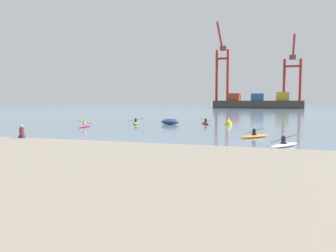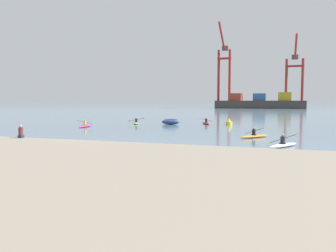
{
  "view_description": "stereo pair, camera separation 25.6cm",
  "coord_description": "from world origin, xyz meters",
  "px_view_note": "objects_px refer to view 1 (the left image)",
  "views": [
    {
      "loc": [
        12.27,
        -21.45,
        3.31
      ],
      "look_at": [
        0.97,
        12.48,
        0.6
      ],
      "focal_mm": 35.75,
      "sensor_mm": 36.0,
      "label": 1
    },
    {
      "loc": [
        12.51,
        -21.37,
        3.31
      ],
      "look_at": [
        0.97,
        12.48,
        0.6
      ],
      "focal_mm": 35.75,
      "sensor_mm": 36.0,
      "label": 2
    }
  ],
  "objects_px": {
    "gantry_crane_west_mid": "(292,74)",
    "kayak_red": "(205,123)",
    "container_barge": "(258,103)",
    "gantry_crane_west": "(222,69)",
    "kayak_white": "(284,145)",
    "seated_onlooker": "(22,132)",
    "kayak_orange": "(255,136)",
    "capsized_dinghy": "(170,122)",
    "channel_buoy": "(228,122)",
    "kayak_magenta": "(85,126)",
    "kayak_lime": "(136,123)"
  },
  "relations": [
    {
      "from": "kayak_lime",
      "to": "kayak_red",
      "type": "bearing_deg",
      "value": 16.35
    },
    {
      "from": "gantry_crane_west",
      "to": "kayak_orange",
      "type": "bearing_deg",
      "value": -79.38
    },
    {
      "from": "container_barge",
      "to": "kayak_lime",
      "type": "distance_m",
      "value": 107.18
    },
    {
      "from": "gantry_crane_west_mid",
      "to": "seated_onlooker",
      "type": "bearing_deg",
      "value": -98.48
    },
    {
      "from": "gantry_crane_west",
      "to": "channel_buoy",
      "type": "relative_size",
      "value": 36.9
    },
    {
      "from": "channel_buoy",
      "to": "container_barge",
      "type": "bearing_deg",
      "value": 91.3
    },
    {
      "from": "gantry_crane_west",
      "to": "capsized_dinghy",
      "type": "xyz_separation_m",
      "value": [
        11.31,
        -112.97,
        -17.89
      ]
    },
    {
      "from": "container_barge",
      "to": "gantry_crane_west",
      "type": "bearing_deg",
      "value": 158.05
    },
    {
      "from": "kayak_magenta",
      "to": "gantry_crane_west",
      "type": "bearing_deg",
      "value": 91.24
    },
    {
      "from": "kayak_white",
      "to": "kayak_lime",
      "type": "distance_m",
      "value": 27.16
    },
    {
      "from": "kayak_magenta",
      "to": "seated_onlooker",
      "type": "relative_size",
      "value": 3.86
    },
    {
      "from": "gantry_crane_west",
      "to": "container_barge",
      "type": "bearing_deg",
      "value": -21.95
    },
    {
      "from": "gantry_crane_west_mid",
      "to": "kayak_red",
      "type": "height_order",
      "value": "gantry_crane_west_mid"
    },
    {
      "from": "kayak_magenta",
      "to": "seated_onlooker",
      "type": "bearing_deg",
      "value": -69.85
    },
    {
      "from": "kayak_red",
      "to": "gantry_crane_west_mid",
      "type": "bearing_deg",
      "value": 82.62
    },
    {
      "from": "seated_onlooker",
      "to": "kayak_red",
      "type": "bearing_deg",
      "value": 77.03
    },
    {
      "from": "kayak_white",
      "to": "kayak_orange",
      "type": "xyz_separation_m",
      "value": [
        -2.42,
        5.59,
        0.0
      ]
    },
    {
      "from": "gantry_crane_west",
      "to": "kayak_lime",
      "type": "bearing_deg",
      "value": -86.82
    },
    {
      "from": "kayak_lime",
      "to": "seated_onlooker",
      "type": "relative_size",
      "value": 3.8
    },
    {
      "from": "capsized_dinghy",
      "to": "seated_onlooker",
      "type": "bearing_deg",
      "value": -94.39
    },
    {
      "from": "kayak_red",
      "to": "capsized_dinghy",
      "type": "bearing_deg",
      "value": -152.62
    },
    {
      "from": "capsized_dinghy",
      "to": "seated_onlooker",
      "type": "xyz_separation_m",
      "value": [
        -2.0,
        -26.06,
        0.84
      ]
    },
    {
      "from": "channel_buoy",
      "to": "kayak_red",
      "type": "distance_m",
      "value": 3.42
    },
    {
      "from": "capsized_dinghy",
      "to": "channel_buoy",
      "type": "distance_m",
      "value": 8.05
    },
    {
      "from": "kayak_white",
      "to": "seated_onlooker",
      "type": "bearing_deg",
      "value": -157.28
    },
    {
      "from": "kayak_lime",
      "to": "kayak_white",
      "type": "bearing_deg",
      "value": -43.12
    },
    {
      "from": "gantry_crane_west",
      "to": "gantry_crane_west_mid",
      "type": "height_order",
      "value": "gantry_crane_west"
    },
    {
      "from": "kayak_magenta",
      "to": "kayak_red",
      "type": "height_order",
      "value": "same"
    },
    {
      "from": "gantry_crane_west_mid",
      "to": "seated_onlooker",
      "type": "height_order",
      "value": "gantry_crane_west_mid"
    },
    {
      "from": "kayak_white",
      "to": "seated_onlooker",
      "type": "relative_size",
      "value": 3.6
    },
    {
      "from": "seated_onlooker",
      "to": "container_barge",
      "type": "bearing_deg",
      "value": 86.75
    },
    {
      "from": "gantry_crane_west_mid",
      "to": "channel_buoy",
      "type": "height_order",
      "value": "gantry_crane_west_mid"
    },
    {
      "from": "kayak_white",
      "to": "kayak_red",
      "type": "bearing_deg",
      "value": 115.69
    },
    {
      "from": "capsized_dinghy",
      "to": "kayak_white",
      "type": "distance_m",
      "value": 24.11
    },
    {
      "from": "gantry_crane_west_mid",
      "to": "kayak_orange",
      "type": "bearing_deg",
      "value": -93.17
    },
    {
      "from": "kayak_lime",
      "to": "container_barge",
      "type": "bearing_deg",
      "value": 84.37
    },
    {
      "from": "container_barge",
      "to": "gantry_crane_west",
      "type": "relative_size",
      "value": 1.01
    },
    {
      "from": "channel_buoy",
      "to": "kayak_magenta",
      "type": "xyz_separation_m",
      "value": [
        -16.57,
        -9.45,
        -0.19
      ]
    },
    {
      "from": "kayak_orange",
      "to": "gantry_crane_west_mid",
      "type": "bearing_deg",
      "value": 86.83
    },
    {
      "from": "kayak_magenta",
      "to": "gantry_crane_west_mid",
      "type": "bearing_deg",
      "value": 77.45
    },
    {
      "from": "channel_buoy",
      "to": "seated_onlooker",
      "type": "bearing_deg",
      "value": -109.65
    },
    {
      "from": "gantry_crane_west_mid",
      "to": "kayak_orange",
      "type": "height_order",
      "value": "gantry_crane_west_mid"
    },
    {
      "from": "kayak_magenta",
      "to": "container_barge",
      "type": "bearing_deg",
      "value": 82.9
    },
    {
      "from": "container_barge",
      "to": "gantry_crane_west_mid",
      "type": "bearing_deg",
      "value": 44.27
    },
    {
      "from": "gantry_crane_west_mid",
      "to": "kayak_magenta",
      "type": "relative_size",
      "value": 9.09
    },
    {
      "from": "kayak_lime",
      "to": "kayak_magenta",
      "type": "xyz_separation_m",
      "value": [
        -3.68,
        -7.38,
        0.0
      ]
    },
    {
      "from": "gantry_crane_west",
      "to": "capsized_dinghy",
      "type": "relative_size",
      "value": 13.95
    },
    {
      "from": "container_barge",
      "to": "kayak_magenta",
      "type": "height_order",
      "value": "container_barge"
    },
    {
      "from": "capsized_dinghy",
      "to": "kayak_lime",
      "type": "relative_size",
      "value": 0.78
    },
    {
      "from": "kayak_magenta",
      "to": "seated_onlooker",
      "type": "distance_m",
      "value": 19.44
    }
  ]
}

